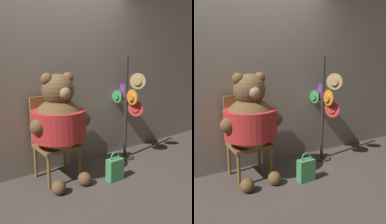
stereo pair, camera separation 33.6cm
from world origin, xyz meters
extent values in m
plane|color=#4C423D|center=(0.00, 0.00, 0.00)|extent=(14.00, 14.00, 0.00)
cube|color=gray|center=(0.00, 0.66, 1.33)|extent=(8.00, 0.10, 2.65)
cylinder|color=olive|center=(-0.31, 0.11, 0.21)|extent=(0.04, 0.04, 0.41)
cylinder|color=olive|center=(0.12, 0.11, 0.21)|extent=(0.04, 0.04, 0.41)
cylinder|color=olive|center=(-0.31, 0.50, 0.21)|extent=(0.04, 0.04, 0.41)
cylinder|color=olive|center=(0.12, 0.50, 0.21)|extent=(0.04, 0.04, 0.41)
cube|color=olive|center=(-0.09, 0.30, 0.44)|extent=(0.49, 0.45, 0.05)
cube|color=olive|center=(-0.09, 0.51, 0.76)|extent=(0.49, 0.04, 0.59)
sphere|color=brown|center=(-0.09, 0.23, 0.73)|extent=(0.64, 0.64, 0.64)
cylinder|color=red|center=(-0.09, 0.23, 0.73)|extent=(0.65, 0.65, 0.35)
sphere|color=brown|center=(-0.09, 0.23, 1.15)|extent=(0.38, 0.38, 0.38)
sphere|color=brown|center=(-0.22, 0.23, 1.28)|extent=(0.14, 0.14, 0.14)
sphere|color=brown|center=(0.04, 0.23, 1.28)|extent=(0.14, 0.14, 0.14)
sphere|color=#997A5B|center=(-0.09, 0.07, 1.13)|extent=(0.14, 0.14, 0.14)
sphere|color=brown|center=(-0.39, 0.16, 0.76)|extent=(0.18, 0.18, 0.18)
sphere|color=brown|center=(0.21, 0.16, 0.76)|extent=(0.18, 0.18, 0.18)
sphere|color=brown|center=(-0.27, -0.05, 0.08)|extent=(0.17, 0.17, 0.17)
sphere|color=brown|center=(0.09, -0.05, 0.08)|extent=(0.17, 0.17, 0.17)
cylinder|color=#332D28|center=(1.08, 0.32, 0.01)|extent=(0.28, 0.28, 0.02)
cylinder|color=#332D28|center=(1.08, 0.32, 0.77)|extent=(0.04, 0.04, 1.54)
cylinder|color=orange|center=(1.07, 0.19, 0.97)|extent=(0.02, 0.22, 0.22)
cylinder|color=orange|center=(1.07, 0.19, 0.97)|extent=(0.08, 0.11, 0.11)
cylinder|color=tan|center=(1.16, 0.18, 1.19)|extent=(0.13, 0.21, 0.23)
cylinder|color=tan|center=(1.16, 0.18, 1.19)|extent=(0.11, 0.13, 0.11)
cylinder|color=#3D9351|center=(1.06, 0.50, 0.94)|extent=(0.03, 0.20, 0.20)
cylinder|color=#3D9351|center=(1.06, 0.50, 0.94)|extent=(0.07, 0.10, 0.10)
cylinder|color=#D16693|center=(1.17, 0.41, 0.89)|extent=(0.14, 0.14, 0.19)
cylinder|color=#D16693|center=(1.17, 0.41, 0.89)|extent=(0.10, 0.10, 0.09)
cylinder|color=red|center=(1.14, 0.18, 0.79)|extent=(0.11, 0.22, 0.24)
cylinder|color=red|center=(1.14, 0.18, 0.79)|extent=(0.09, 0.12, 0.11)
cylinder|color=#7A388E|center=(1.13, 0.47, 1.01)|extent=(0.10, 0.25, 0.26)
cylinder|color=#7A388E|center=(1.13, 0.47, 1.01)|extent=(0.09, 0.14, 0.13)
cube|color=#479E56|center=(0.47, -0.16, 0.14)|extent=(0.21, 0.11, 0.28)
torus|color=#479E56|center=(0.47, -0.16, 0.31)|extent=(0.13, 0.02, 0.13)
camera|label=1|loc=(-1.43, -2.39, 1.51)|focal=40.00mm
camera|label=2|loc=(-1.15, -2.57, 1.51)|focal=40.00mm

